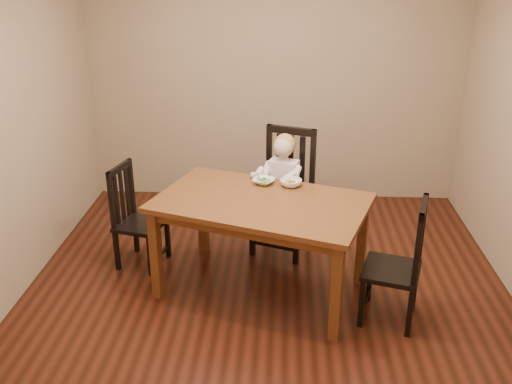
# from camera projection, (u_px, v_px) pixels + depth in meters

# --- Properties ---
(room) EXTENTS (4.01, 4.01, 2.71)m
(room) POSITION_uv_depth(u_px,v_px,m) (268.00, 133.00, 4.24)
(room) COLOR #451A0E
(room) RESTS_ON ground
(dining_table) EXTENTS (1.85, 1.45, 0.81)m
(dining_table) POSITION_uv_depth(u_px,v_px,m) (261.00, 211.00, 4.47)
(dining_table) COLOR #553613
(dining_table) RESTS_ON room
(chair_child) EXTENTS (0.62, 0.61, 1.14)m
(chair_child) POSITION_uv_depth(u_px,v_px,m) (285.00, 193.00, 5.23)
(chair_child) COLOR black
(chair_child) RESTS_ON room
(chair_left) EXTENTS (0.47, 0.48, 0.92)m
(chair_left) POSITION_uv_depth(u_px,v_px,m) (136.00, 218.00, 5.00)
(chair_left) COLOR black
(chair_left) RESTS_ON room
(chair_right) EXTENTS (0.51, 0.52, 0.98)m
(chair_right) POSITION_uv_depth(u_px,v_px,m) (399.00, 265.00, 4.19)
(chair_right) COLOR black
(chair_right) RESTS_ON room
(toddler) EXTENTS (0.46, 0.51, 0.58)m
(toddler) POSITION_uv_depth(u_px,v_px,m) (283.00, 181.00, 5.13)
(toddler) COLOR white
(toddler) RESTS_ON chair_child
(bowl_peas) EXTENTS (0.23, 0.23, 0.04)m
(bowl_peas) POSITION_uv_depth(u_px,v_px,m) (264.00, 181.00, 4.75)
(bowl_peas) COLOR white
(bowl_peas) RESTS_ON dining_table
(bowl_veg) EXTENTS (0.20, 0.20, 0.06)m
(bowl_veg) POSITION_uv_depth(u_px,v_px,m) (291.00, 183.00, 4.69)
(bowl_veg) COLOR white
(bowl_veg) RESTS_ON dining_table
(fork) EXTENTS (0.03, 0.13, 0.05)m
(fork) POSITION_uv_depth(u_px,v_px,m) (258.00, 179.00, 4.74)
(fork) COLOR silver
(fork) RESTS_ON bowl_peas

